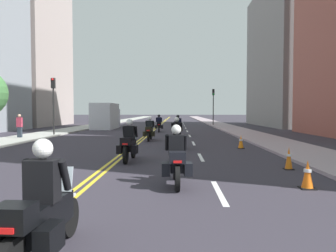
# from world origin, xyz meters

# --- Properties ---
(ground_plane) EXTENTS (264.00, 264.00, 0.00)m
(ground_plane) POSITION_xyz_m (0.00, 48.00, 0.00)
(ground_plane) COLOR #302C36
(sidewalk_left) EXTENTS (2.99, 144.00, 0.12)m
(sidewalk_left) POSITION_xyz_m (-8.37, 48.00, 0.06)
(sidewalk_left) COLOR #A2A49C
(sidewalk_left) RESTS_ON ground
(sidewalk_right) EXTENTS (2.99, 144.00, 0.12)m
(sidewalk_right) POSITION_xyz_m (8.37, 48.00, 0.06)
(sidewalk_right) COLOR #9E8C94
(sidewalk_right) RESTS_ON ground
(centreline_yellow_inner) EXTENTS (0.12, 132.00, 0.01)m
(centreline_yellow_inner) POSITION_xyz_m (-0.12, 48.00, 0.00)
(centreline_yellow_inner) COLOR yellow
(centreline_yellow_inner) RESTS_ON ground
(centreline_yellow_outer) EXTENTS (0.12, 132.00, 0.01)m
(centreline_yellow_outer) POSITION_xyz_m (0.12, 48.00, 0.00)
(centreline_yellow_outer) COLOR yellow
(centreline_yellow_outer) RESTS_ON ground
(lane_dashes_white) EXTENTS (0.14, 56.40, 0.01)m
(lane_dashes_white) POSITION_xyz_m (3.44, 29.00, 0.00)
(lane_dashes_white) COLOR silver
(lane_dashes_white) RESTS_ON ground
(building_left_2) EXTENTS (7.37, 13.46, 31.83)m
(building_left_2) POSITION_xyz_m (-17.27, 43.94, 15.91)
(building_left_2) COLOR #A2948F
(building_left_2) RESTS_ON ground
(building_right_2) EXTENTS (8.65, 18.11, 18.44)m
(building_right_2) POSITION_xyz_m (17.90, 44.20, 9.22)
(building_right_2) COLOR gray
(building_right_2) RESTS_ON ground
(motorcycle_0) EXTENTS (0.78, 2.23, 1.60)m
(motorcycle_0) POSITION_xyz_m (0.69, 4.24, 0.64)
(motorcycle_0) COLOR black
(motorcycle_0) RESTS_ON ground
(motorcycle_1) EXTENTS (0.78, 2.09, 1.60)m
(motorcycle_1) POSITION_xyz_m (2.41, 8.67, 0.66)
(motorcycle_1) COLOR black
(motorcycle_1) RESTS_ON ground
(motorcycle_2) EXTENTS (0.78, 2.27, 1.65)m
(motorcycle_2) POSITION_xyz_m (0.57, 12.79, 0.68)
(motorcycle_2) COLOR black
(motorcycle_2) RESTS_ON ground
(motorcycle_3) EXTENTS (0.77, 2.19, 1.64)m
(motorcycle_3) POSITION_xyz_m (2.42, 17.30, 0.65)
(motorcycle_3) COLOR black
(motorcycle_3) RESTS_ON ground
(motorcycle_4) EXTENTS (0.77, 2.21, 1.59)m
(motorcycle_4) POSITION_xyz_m (0.62, 21.71, 0.65)
(motorcycle_4) COLOR black
(motorcycle_4) RESTS_ON ground
(motorcycle_5) EXTENTS (0.77, 2.15, 1.67)m
(motorcycle_5) POSITION_xyz_m (2.51, 26.74, 0.66)
(motorcycle_5) COLOR black
(motorcycle_5) RESTS_ON ground
(motorcycle_6) EXTENTS (0.78, 2.16, 1.65)m
(motorcycle_6) POSITION_xyz_m (0.74, 30.97, 0.65)
(motorcycle_6) COLOR black
(motorcycle_6) RESTS_ON ground
(traffic_cone_0) EXTENTS (0.36, 0.36, 0.70)m
(traffic_cone_0) POSITION_xyz_m (5.77, 17.35, 0.35)
(traffic_cone_0) COLOR black
(traffic_cone_0) RESTS_ON ground
(traffic_cone_1) EXTENTS (0.31, 0.31, 0.76)m
(traffic_cone_1) POSITION_xyz_m (6.16, 11.17, 0.38)
(traffic_cone_1) COLOR black
(traffic_cone_1) RESTS_ON ground
(traffic_cone_2) EXTENTS (0.36, 0.36, 0.73)m
(traffic_cone_2) POSITION_xyz_m (5.70, 8.43, 0.36)
(traffic_cone_2) COLOR black
(traffic_cone_2) RESTS_ON ground
(traffic_light_near) EXTENTS (0.28, 0.38, 4.54)m
(traffic_light_near) POSITION_xyz_m (-7.27, 25.71, 3.16)
(traffic_light_near) COLOR black
(traffic_light_near) RESTS_ON ground
(traffic_light_far) EXTENTS (0.28, 0.38, 4.89)m
(traffic_light_far) POSITION_xyz_m (7.27, 43.99, 3.35)
(traffic_light_far) COLOR black
(traffic_light_far) RESTS_ON ground
(pedestrian_0) EXTENTS (0.37, 0.24, 1.75)m
(pedestrian_0) POSITION_xyz_m (-8.56, 22.74, 0.90)
(pedestrian_0) COLOR #242C37
(pedestrian_0) RESTS_ON ground
(parked_truck) EXTENTS (2.20, 6.50, 2.80)m
(parked_truck) POSITION_xyz_m (-5.47, 36.59, 1.27)
(parked_truck) COLOR #B0B0C8
(parked_truck) RESTS_ON ground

